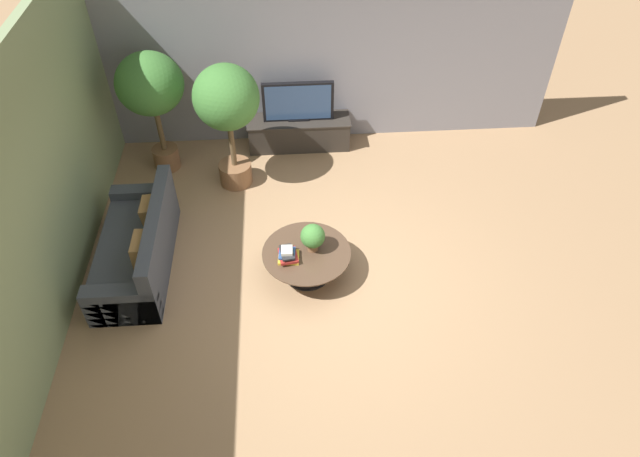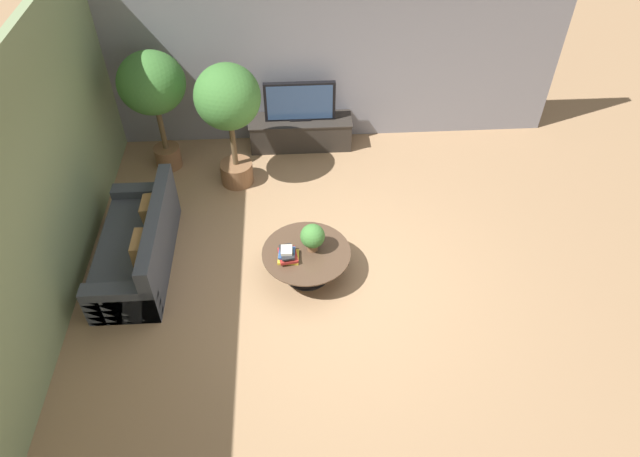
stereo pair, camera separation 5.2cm
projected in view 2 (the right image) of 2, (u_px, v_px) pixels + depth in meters
name	position (u px, v px, depth m)	size (l,w,h in m)	color
ground_plane	(336.00, 279.00, 7.22)	(24.00, 24.00, 0.00)	#9E7A56
back_wall_stone	(321.00, 49.00, 8.54)	(7.40, 0.12, 3.00)	gray
side_wall_left	(38.00, 187.00, 6.19)	(0.12, 7.40, 3.00)	gray
media_console	(301.00, 132.00, 9.15)	(1.63, 0.50, 0.49)	#2D2823
television	(300.00, 102.00, 8.77)	(1.10, 0.13, 0.64)	black
coffee_table	(306.00, 258.00, 7.10)	(1.10, 1.10, 0.39)	black
couch_by_wall	(139.00, 247.00, 7.23)	(0.84, 1.99, 0.84)	#3D424C
potted_palm_tall	(153.00, 88.00, 8.00)	(0.95, 0.95, 1.88)	brown
potted_palm_corner	(228.00, 105.00, 7.74)	(0.90, 0.90, 1.90)	brown
potted_plant_tabletop	(313.00, 237.00, 6.92)	(0.30, 0.30, 0.38)	brown
book_stack	(288.00, 254.00, 6.90)	(0.27, 0.30, 0.17)	gold
remote_black	(313.00, 232.00, 7.26)	(0.04, 0.16, 0.02)	black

